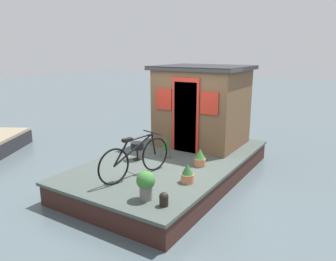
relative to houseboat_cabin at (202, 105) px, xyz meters
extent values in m
plane|color=#4C5B60|center=(-1.47, 0.00, -1.51)|extent=(60.00, 60.00, 0.00)
cube|color=#424C47|center=(-1.47, 0.00, -1.06)|extent=(5.16, 2.90, 0.06)
cube|color=#381E19|center=(-1.47, 0.00, -1.30)|extent=(5.06, 2.84, 0.42)
cube|color=brown|center=(0.01, 0.00, -0.06)|extent=(1.75, 2.05, 1.94)
cube|color=#28282B|center=(0.01, 0.00, 0.96)|extent=(1.95, 2.25, 0.10)
cube|color=#19334C|center=(-0.88, 0.00, -0.18)|extent=(0.04, 0.60, 1.70)
cube|color=red|center=(-0.89, 0.00, -0.13)|extent=(0.03, 0.72, 1.80)
cube|color=red|center=(-0.88, -0.62, 0.22)|extent=(0.03, 0.44, 0.52)
cube|color=red|center=(-0.88, 0.62, 0.22)|extent=(0.03, 0.44, 0.52)
torus|color=black|center=(-2.32, -0.09, -0.68)|extent=(0.69, 0.19, 0.70)
torus|color=black|center=(-3.33, 0.14, -0.68)|extent=(0.69, 0.19, 0.70)
cylinder|color=black|center=(-2.86, 0.03, -0.46)|extent=(0.95, 0.25, 0.48)
cylinder|color=black|center=(-2.70, -0.01, -0.25)|extent=(0.61, 0.17, 0.06)
cylinder|color=black|center=(-3.17, 0.10, -0.48)|extent=(0.36, 0.11, 0.44)
cylinder|color=black|center=(-2.36, -0.08, -0.46)|extent=(0.12, 0.06, 0.45)
cube|color=black|center=(-3.00, 0.06, -0.24)|extent=(0.22, 0.14, 0.06)
cylinder|color=black|center=(-2.40, -0.07, -0.21)|extent=(0.13, 0.49, 0.02)
cylinder|color=#C6754C|center=(-1.60, -0.77, -0.94)|extent=(0.24, 0.24, 0.17)
cone|color=#387533|center=(-1.60, -0.77, -0.75)|extent=(0.22, 0.22, 0.21)
cylinder|color=slate|center=(-1.49, 0.17, -0.95)|extent=(0.19, 0.19, 0.17)
cone|color=#2D602D|center=(-1.49, 0.17, -0.68)|extent=(0.17, 0.17, 0.36)
cylinder|color=#C6754C|center=(-2.52, -0.96, -0.95)|extent=(0.25, 0.25, 0.17)
cone|color=#2D602D|center=(-2.52, -0.96, -0.76)|extent=(0.23, 0.23, 0.20)
cylinder|color=slate|center=(-3.51, -0.72, -0.92)|extent=(0.21, 0.21, 0.23)
sphere|color=#387533|center=(-3.51, -0.72, -0.69)|extent=(0.32, 0.32, 0.32)
cylinder|color=black|center=(-1.97, 0.63, -0.71)|extent=(0.30, 0.30, 0.15)
cylinder|color=black|center=(-1.97, 0.63, -0.91)|extent=(0.04, 0.04, 0.25)
cylinder|color=black|center=(-1.97, 0.63, -1.02)|extent=(0.21, 0.21, 0.02)
cylinder|color=black|center=(-3.55, -1.10, -0.95)|extent=(0.15, 0.15, 0.15)
sphere|color=black|center=(-3.55, -1.10, -0.88)|extent=(0.15, 0.15, 0.15)
camera|label=1|loc=(-7.51, -3.65, 1.39)|focal=34.46mm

